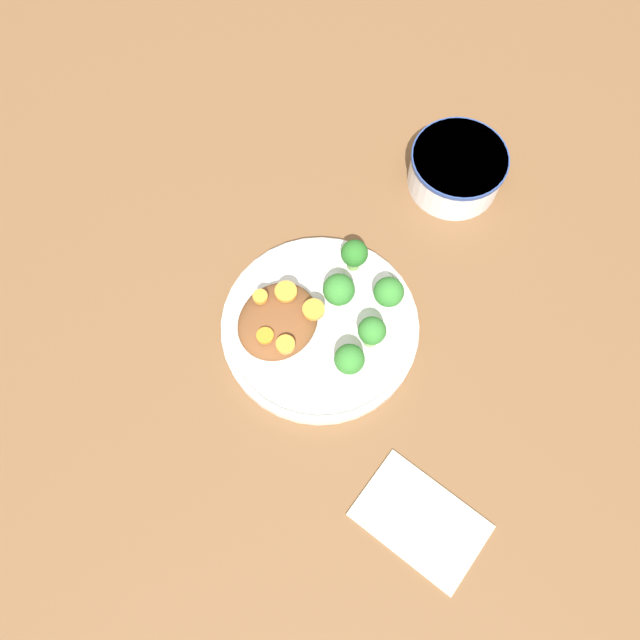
% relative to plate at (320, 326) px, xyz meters
% --- Properties ---
extents(ground_plane, '(4.00, 4.00, 0.00)m').
position_rel_plate_xyz_m(ground_plane, '(0.00, 0.00, -0.01)').
color(ground_plane, brown).
extents(plate, '(0.24, 0.24, 0.02)m').
position_rel_plate_xyz_m(plate, '(0.00, 0.00, 0.00)').
color(plate, silver).
rests_on(plate, ground_plane).
extents(dip_bowl, '(0.13, 0.13, 0.06)m').
position_rel_plate_xyz_m(dip_bowl, '(0.02, 0.28, 0.02)').
color(dip_bowl, silver).
rests_on(dip_bowl, ground_plane).
extents(stew_mound, '(0.09, 0.10, 0.03)m').
position_rel_plate_xyz_m(stew_mound, '(-0.04, -0.03, 0.02)').
color(stew_mound, brown).
rests_on(stew_mound, plate).
extents(broccoli_floret_0, '(0.03, 0.03, 0.05)m').
position_rel_plate_xyz_m(broccoli_floret_0, '(0.06, 0.02, 0.03)').
color(broccoli_floret_0, '#7FA85B').
rests_on(broccoli_floret_0, plate).
extents(broccoli_floret_1, '(0.04, 0.04, 0.05)m').
position_rel_plate_xyz_m(broccoli_floret_1, '(-0.00, 0.04, 0.04)').
color(broccoli_floret_1, '#7FA85B').
rests_on(broccoli_floret_1, plate).
extents(broccoli_floret_2, '(0.04, 0.04, 0.05)m').
position_rel_plate_xyz_m(broccoli_floret_2, '(0.06, -0.02, 0.03)').
color(broccoli_floret_2, '#7FA85B').
rests_on(broccoli_floret_2, plate).
extents(broccoli_floret_3, '(0.04, 0.04, 0.05)m').
position_rel_plate_xyz_m(broccoli_floret_3, '(0.05, 0.07, 0.03)').
color(broccoli_floret_3, '#7FA85B').
rests_on(broccoli_floret_3, plate).
extents(broccoli_floret_4, '(0.03, 0.03, 0.05)m').
position_rel_plate_xyz_m(broccoli_floret_4, '(-0.01, 0.09, 0.04)').
color(broccoli_floret_4, '#759E51').
rests_on(broccoli_floret_4, plate).
extents(carrot_slice_0, '(0.02, 0.02, 0.01)m').
position_rel_plate_xyz_m(carrot_slice_0, '(-0.07, -0.02, 0.04)').
color(carrot_slice_0, orange).
rests_on(carrot_slice_0, stew_mound).
extents(carrot_slice_1, '(0.03, 0.03, 0.01)m').
position_rel_plate_xyz_m(carrot_slice_1, '(-0.05, 0.00, 0.04)').
color(carrot_slice_1, orange).
rests_on(carrot_slice_1, stew_mound).
extents(carrot_slice_2, '(0.02, 0.02, 0.01)m').
position_rel_plate_xyz_m(carrot_slice_2, '(-0.01, -0.05, 0.04)').
color(carrot_slice_2, orange).
rests_on(carrot_slice_2, stew_mound).
extents(carrot_slice_3, '(0.03, 0.03, 0.01)m').
position_rel_plate_xyz_m(carrot_slice_3, '(-0.01, 0.00, 0.04)').
color(carrot_slice_3, orange).
rests_on(carrot_slice_3, stew_mound).
extents(carrot_slice_4, '(0.02, 0.02, 0.00)m').
position_rel_plate_xyz_m(carrot_slice_4, '(-0.04, -0.06, 0.04)').
color(carrot_slice_4, orange).
rests_on(carrot_slice_4, stew_mound).
extents(napkin, '(0.14, 0.10, 0.01)m').
position_rel_plate_xyz_m(napkin, '(0.22, -0.12, -0.01)').
color(napkin, beige).
rests_on(napkin, ground_plane).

